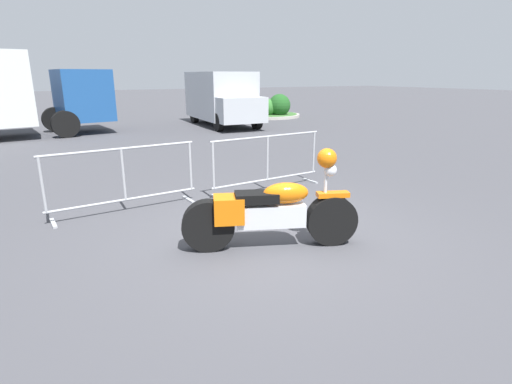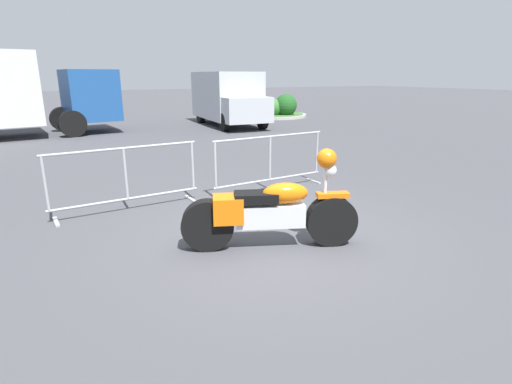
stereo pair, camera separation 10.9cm
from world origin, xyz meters
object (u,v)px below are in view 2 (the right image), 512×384
Objects in this scene: motorcycle at (270,211)px; crowd_barrier_near at (126,178)px; crowd_barrier_far at (270,162)px; delivery_van at (228,97)px.

motorcycle is 2.75m from crowd_barrier_near.
crowd_barrier_far is 0.48× the size of delivery_van.
delivery_van is (4.93, 12.41, 0.75)m from motorcycle.
crowd_barrier_near is at bearing 180.00° from crowd_barrier_far.
crowd_barrier_far is (2.72, 0.00, 0.00)m from crowd_barrier_near.
motorcycle is 0.89× the size of crowd_barrier_far.
motorcycle is 13.37m from delivery_van.
crowd_barrier_near is 2.72m from crowd_barrier_far.
delivery_van is at bearing 57.88° from crowd_barrier_near.
delivery_van is (3.57, 10.02, 0.68)m from crowd_barrier_far.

